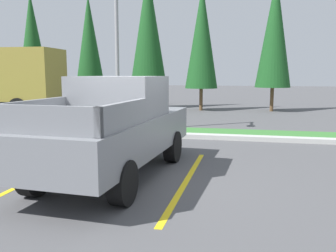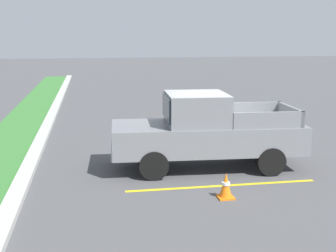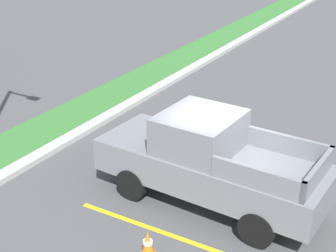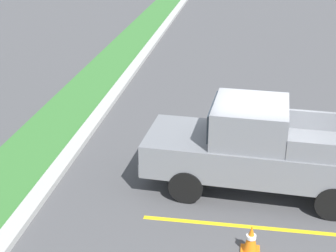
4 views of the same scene
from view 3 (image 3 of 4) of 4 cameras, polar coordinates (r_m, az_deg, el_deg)
The scene contains 7 objects.
ground_plane at distance 11.68m, azimuth 6.43°, elevation -7.78°, with size 120.00×120.00×0.00m, color #4C4C4F.
parking_line_near at distance 10.20m, azimuth 0.99°, elevation -12.92°, with size 0.12×4.80×0.01m, color yellow.
parking_line_far at distance 12.56m, azimuth 7.90°, elevation -5.37°, with size 0.12×4.80×0.01m, color yellow.
curb_strip at distance 14.08m, azimuth -12.46°, elevation -1.97°, with size 56.00×0.40×0.15m, color #B2B2AD.
grass_median at distance 14.81m, azimuth -15.63°, elevation -1.16°, with size 56.00×1.80×0.06m, color #387533.
pickup_truck_main at distance 10.83m, azimuth 4.79°, elevation -4.09°, with size 2.21×5.33×2.10m.
traffic_cone at distance 9.54m, azimuth -2.39°, elevation -13.77°, with size 0.36×0.36×0.60m.
Camera 3 is at (-9.16, -3.78, 6.17)m, focal length 51.86 mm.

